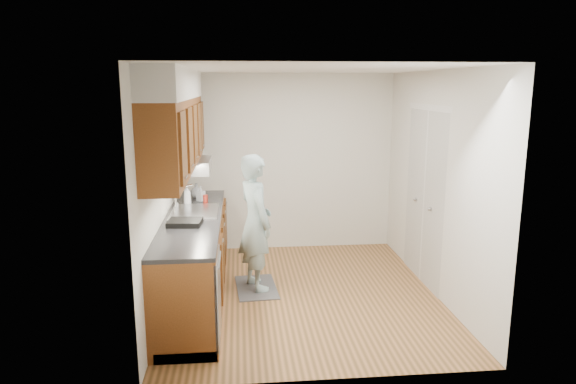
# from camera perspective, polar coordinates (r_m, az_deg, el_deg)

# --- Properties ---
(floor) EXTENTS (3.50, 3.50, 0.00)m
(floor) POSITION_cam_1_polar(r_m,az_deg,el_deg) (5.97, 1.61, -11.22)
(floor) COLOR #A26A3D
(floor) RESTS_ON ground
(ceiling) EXTENTS (3.50, 3.50, 0.00)m
(ceiling) POSITION_cam_1_polar(r_m,az_deg,el_deg) (5.50, 1.76, 13.50)
(ceiling) COLOR white
(ceiling) RESTS_ON wall_left
(wall_left) EXTENTS (0.02, 3.50, 2.50)m
(wall_left) POSITION_cam_1_polar(r_m,az_deg,el_deg) (5.62, -13.68, 0.32)
(wall_left) COLOR silver
(wall_left) RESTS_ON floor
(wall_right) EXTENTS (0.02, 3.50, 2.50)m
(wall_right) POSITION_cam_1_polar(r_m,az_deg,el_deg) (5.98, 16.09, 0.87)
(wall_right) COLOR silver
(wall_right) RESTS_ON floor
(wall_back) EXTENTS (3.00, 0.02, 2.50)m
(wall_back) POSITION_cam_1_polar(r_m,az_deg,el_deg) (7.32, -0.04, 3.26)
(wall_back) COLOR silver
(wall_back) RESTS_ON floor
(counter) EXTENTS (0.64, 2.80, 1.30)m
(counter) POSITION_cam_1_polar(r_m,az_deg,el_deg) (5.78, -10.34, -7.04)
(counter) COLOR brown
(counter) RESTS_ON floor
(upper_cabinets) EXTENTS (0.47, 2.80, 1.21)m
(upper_cabinets) POSITION_cam_1_polar(r_m,az_deg,el_deg) (5.55, -12.23, 7.54)
(upper_cabinets) COLOR brown
(upper_cabinets) RESTS_ON wall_left
(closet_door) EXTENTS (0.02, 1.22, 2.05)m
(closet_door) POSITION_cam_1_polar(r_m,az_deg,el_deg) (6.29, 14.89, -0.63)
(closet_door) COLOR silver
(closet_door) RESTS_ON wall_right
(floor_mat) EXTENTS (0.51, 0.80, 0.01)m
(floor_mat) POSITION_cam_1_polar(r_m,az_deg,el_deg) (6.14, -3.54, -10.52)
(floor_mat) COLOR #5D5D5F
(floor_mat) RESTS_ON floor
(person) EXTENTS (0.62, 0.74, 1.78)m
(person) POSITION_cam_1_polar(r_m,az_deg,el_deg) (5.86, -3.65, -2.38)
(person) COLOR #93B0B3
(person) RESTS_ON floor_mat
(soap_bottle_a) EXTENTS (0.12, 0.12, 0.24)m
(soap_bottle_a) POSITION_cam_1_polar(r_m,az_deg,el_deg) (6.20, -11.13, -0.33)
(soap_bottle_a) COLOR #B7BDC7
(soap_bottle_a) RESTS_ON counter
(soap_bottle_b) EXTENTS (0.12, 0.12, 0.18)m
(soap_bottle_b) POSITION_cam_1_polar(r_m,az_deg,el_deg) (6.38, -9.67, -0.16)
(soap_bottle_b) COLOR #B7BDC7
(soap_bottle_b) RESTS_ON counter
(soap_bottle_c) EXTENTS (0.20, 0.20, 0.18)m
(soap_bottle_c) POSITION_cam_1_polar(r_m,az_deg,el_deg) (6.59, -10.16, 0.20)
(soap_bottle_c) COLOR #B7BDC7
(soap_bottle_c) RESTS_ON counter
(soda_can) EXTENTS (0.07, 0.07, 0.11)m
(soda_can) POSITION_cam_1_polar(r_m,az_deg,el_deg) (6.23, -9.17, -0.80)
(soda_can) COLOR red
(soda_can) RESTS_ON counter
(steel_can) EXTENTS (0.07, 0.07, 0.11)m
(steel_can) POSITION_cam_1_polar(r_m,az_deg,el_deg) (6.41, -9.41, -0.45)
(steel_can) COLOR #A5A5AA
(steel_can) RESTS_ON counter
(dish_rack) EXTENTS (0.36, 0.31, 0.05)m
(dish_rack) POSITION_cam_1_polar(r_m,az_deg,el_deg) (5.33, -11.39, -3.33)
(dish_rack) COLOR black
(dish_rack) RESTS_ON counter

